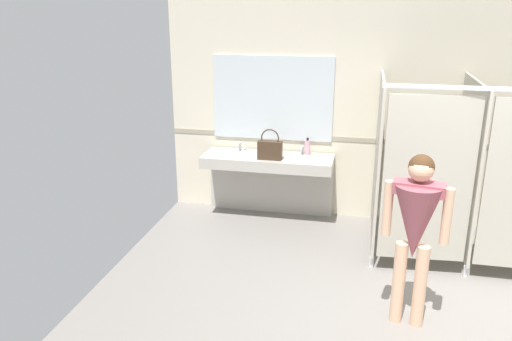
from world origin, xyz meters
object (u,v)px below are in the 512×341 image
Objects in this scene: handbag at (270,149)px; soap_dispenser at (307,147)px; person_standing at (416,222)px; paper_cup at (270,155)px.

handbag is 0.53m from soap_dispenser.
handbag is at bearing -144.26° from soap_dispenser.
person_standing is 2.50m from paper_cup.
soap_dispenser is at bearing 117.78° from person_standing.
soap_dispenser is (0.43, 0.31, -0.04)m from handbag.
handbag is at bearing -60.45° from paper_cup.
handbag reaches higher than paper_cup.
soap_dispenser is 0.53m from paper_cup.
person_standing is at bearing -50.10° from paper_cup.
person_standing is 2.51m from soap_dispenser.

